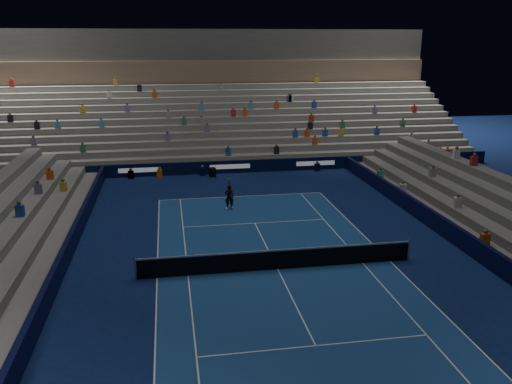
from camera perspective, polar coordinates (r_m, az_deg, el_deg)
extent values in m
plane|color=#0C1A4A|center=(24.51, 2.37, -8.38)|extent=(90.00, 90.00, 0.00)
cube|color=navy|center=(24.50, 2.37, -8.37)|extent=(10.97, 23.77, 0.01)
cube|color=black|center=(41.70, -2.87, 2.75)|extent=(44.00, 0.25, 1.00)
cube|color=black|center=(27.86, 22.40, -5.44)|extent=(0.25, 37.00, 1.00)
cube|color=black|center=(24.36, -20.81, -8.37)|extent=(0.25, 37.00, 1.00)
cube|color=gray|center=(42.72, -3.03, 2.74)|extent=(44.00, 1.00, 0.50)
cube|color=gray|center=(43.63, -3.18, 3.36)|extent=(44.00, 1.00, 1.00)
cube|color=gray|center=(44.55, -3.34, 3.95)|extent=(44.00, 1.00, 1.50)
cube|color=gray|center=(45.47, -3.48, 4.52)|extent=(44.00, 1.00, 2.00)
cube|color=gray|center=(46.40, -3.62, 5.07)|extent=(44.00, 1.00, 2.50)
cube|color=gray|center=(47.33, -3.76, 5.60)|extent=(44.00, 1.00, 3.00)
cube|color=gray|center=(48.26, -3.89, 6.10)|extent=(44.00, 1.00, 3.50)
cube|color=gray|center=(49.20, -4.01, 6.59)|extent=(44.00, 1.00, 4.00)
cube|color=gray|center=(50.14, -4.13, 7.06)|extent=(44.00, 1.00, 4.50)
cube|color=gray|center=(51.08, -4.25, 7.51)|extent=(44.00, 1.00, 5.00)
cube|color=gray|center=(52.03, -4.36, 7.95)|extent=(44.00, 1.00, 5.50)
cube|color=gray|center=(52.98, -4.47, 8.37)|extent=(44.00, 1.00, 6.00)
cube|color=#7D644D|center=(53.68, -4.68, 12.86)|extent=(44.00, 0.60, 2.20)
cube|color=#4A4A47|center=(54.98, -4.88, 15.65)|extent=(44.00, 2.40, 3.00)
cube|color=slate|center=(28.36, 23.72, -5.75)|extent=(1.00, 37.00, 0.50)
cube|color=slate|center=(28.83, 25.45, -5.09)|extent=(1.00, 37.00, 1.00)
cube|color=slate|center=(24.64, -22.59, -8.93)|extent=(1.00, 37.00, 0.50)
cube|color=slate|center=(24.79, -24.93, -8.42)|extent=(1.00, 37.00, 1.00)
cylinder|color=#B2B2B7|center=(23.88, -12.97, -8.05)|extent=(0.10, 0.10, 1.10)
cylinder|color=#B2B2B7|center=(26.28, 16.24, -6.00)|extent=(0.10, 0.10, 1.10)
cube|color=black|center=(24.32, 2.38, -7.42)|extent=(12.80, 0.03, 0.90)
cube|color=white|center=(24.13, 2.39, -6.35)|extent=(12.80, 0.04, 0.08)
imported|color=black|center=(32.69, -2.92, -0.53)|extent=(0.63, 0.47, 1.57)
cube|color=black|center=(40.76, -4.76, 2.16)|extent=(0.53, 0.64, 0.67)
cylinder|color=black|center=(40.25, -4.71, 2.27)|extent=(0.18, 0.36, 0.16)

